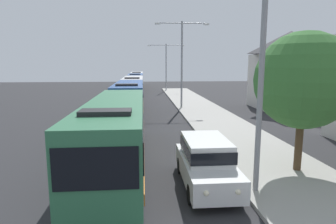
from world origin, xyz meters
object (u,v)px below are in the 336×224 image
at_px(streetlamp_near, 263,40).
at_px(streetlamp_far, 166,62).
at_px(streetlamp_mid, 182,56).
at_px(roadside_tree, 304,81).
at_px(bus_rear, 137,79).
at_px(bus_lead, 116,130).
at_px(bus_fourth_in_line, 136,82).
at_px(bus_second_in_line, 129,98).
at_px(white_suv, 206,160).
at_px(bus_middle, 133,88).

xyz_separation_m(streetlamp_near, streetlamp_far, (0.00, 41.93, -0.39)).
height_order(streetlamp_mid, roadside_tree, streetlamp_mid).
bearing_deg(bus_rear, roadside_tree, -81.15).
height_order(bus_lead, bus_fourth_in_line, same).
relative_size(bus_second_in_line, white_suv, 2.34).
relative_size(bus_rear, streetlamp_near, 1.37).
bearing_deg(streetlamp_mid, bus_lead, -107.33).
distance_m(streetlamp_far, roadside_tree, 40.19).
height_order(bus_rear, streetlamp_mid, streetlamp_mid).
xyz_separation_m(streetlamp_near, roadside_tree, (2.62, 1.84, -1.48)).
height_order(bus_rear, streetlamp_far, streetlamp_far).
bearing_deg(bus_rear, bus_middle, -90.00).
distance_m(bus_fourth_in_line, white_suv, 40.90).
bearing_deg(bus_rear, bus_lead, -90.00).
bearing_deg(streetlamp_near, streetlamp_mid, 90.00).
bearing_deg(white_suv, streetlamp_far, 87.63).
xyz_separation_m(bus_fourth_in_line, streetlamp_near, (5.40, -41.59, 3.86)).
height_order(bus_second_in_line, bus_fourth_in_line, same).
bearing_deg(white_suv, roadside_tree, 12.90).
distance_m(bus_fourth_in_line, streetlamp_far, 6.43).
distance_m(bus_fourth_in_line, roadside_tree, 40.61).
height_order(bus_second_in_line, bus_middle, same).
bearing_deg(bus_lead, bus_fourth_in_line, 90.00).
bearing_deg(roadside_tree, bus_second_in_line, 118.30).
bearing_deg(streetlamp_near, bus_lead, 145.82).
xyz_separation_m(bus_second_in_line, streetlamp_far, (5.40, 25.20, 3.47)).
xyz_separation_m(bus_second_in_line, bus_rear, (0.00, 36.61, 0.00)).
xyz_separation_m(streetlamp_far, roadside_tree, (2.62, -40.09, -1.09)).
bearing_deg(bus_middle, streetlamp_mid, -55.22).
bearing_deg(streetlamp_near, bus_rear, 95.78).
bearing_deg(bus_middle, white_suv, -82.44).
xyz_separation_m(bus_middle, bus_fourth_in_line, (-0.00, 12.85, -0.00)).
bearing_deg(roadside_tree, streetlamp_near, -144.82).
distance_m(bus_middle, streetlamp_near, 29.50).
distance_m(white_suv, streetlamp_far, 41.32).
bearing_deg(bus_middle, streetlamp_near, -79.36).
bearing_deg(white_suv, bus_fourth_in_line, 95.19).
height_order(bus_second_in_line, bus_rear, same).
distance_m(bus_middle, streetlamp_mid, 10.23).
height_order(streetlamp_mid, streetlamp_far, streetlamp_mid).
distance_m(bus_lead, bus_middle, 25.07).
height_order(bus_second_in_line, streetlamp_near, streetlamp_near).
bearing_deg(bus_fourth_in_line, streetlamp_mid, -75.33).
xyz_separation_m(bus_middle, white_suv, (3.70, -27.88, -0.66)).
bearing_deg(bus_middle, bus_second_in_line, -90.00).
bearing_deg(bus_rear, bus_second_in_line, -90.00).
relative_size(bus_second_in_line, roadside_tree, 1.86).
relative_size(bus_fourth_in_line, streetlamp_far, 1.30).
bearing_deg(white_suv, streetlamp_near, -26.73).
relative_size(bus_rear, streetlamp_mid, 1.37).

